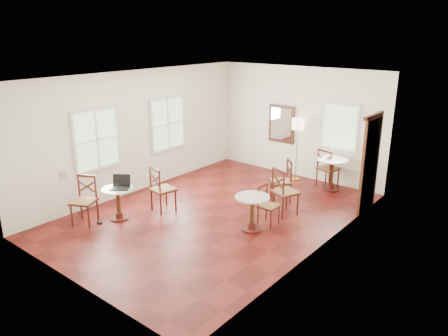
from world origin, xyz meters
name	(u,v)px	position (x,y,z in m)	size (l,w,h in m)	color
ground	(215,214)	(0.00, 0.00, 0.00)	(7.00, 7.00, 0.00)	#5C140F
room_shell	(221,128)	(-0.06, 0.27, 1.89)	(5.02, 7.02, 3.01)	white
cafe_table_near	(118,200)	(-1.44, -1.51, 0.44)	(0.67, 0.67, 0.71)	#491912
cafe_table_mid	(252,209)	(1.09, -0.14, 0.46)	(0.70, 0.70, 0.74)	#491912
cafe_table_back	(332,171)	(1.30, 3.01, 0.51)	(0.78, 0.78, 0.82)	#491912
chair_near_a	(162,189)	(-1.06, -0.60, 0.52)	(0.56, 0.56, 1.04)	#491912
chair_near_b	(84,200)	(-1.84, -2.07, 0.51)	(0.63, 0.63, 1.02)	#491912
chair_mid_a	(284,192)	(1.16, 0.95, 0.53)	(0.64, 0.64, 1.07)	#491912
chair_mid_b	(268,205)	(1.16, 0.32, 0.42)	(0.39, 0.39, 0.84)	#491912
chair_back_a	(327,168)	(1.12, 3.15, 0.51)	(0.55, 0.55, 1.03)	#491912
chair_back_b	(282,181)	(0.72, 1.58, 0.50)	(0.66, 0.66, 1.01)	#491912
floor_lamp	(298,128)	(0.19, 3.15, 1.43)	(0.33, 0.33, 1.69)	#BF8C3F
laptop	(121,185)	(-1.41, -1.43, 0.77)	(0.49, 0.47, 0.27)	black
mouse	(117,188)	(-1.45, -1.52, 0.73)	(0.10, 0.06, 0.04)	black
navy_mug	(125,184)	(-1.41, -1.32, 0.75)	(0.11, 0.07, 0.09)	#0F1735
water_glass	(116,186)	(-1.44, -1.52, 0.76)	(0.06, 0.06, 0.10)	white
power_adapter	(99,223)	(-1.58, -1.93, 0.02)	(0.10, 0.06, 0.04)	black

